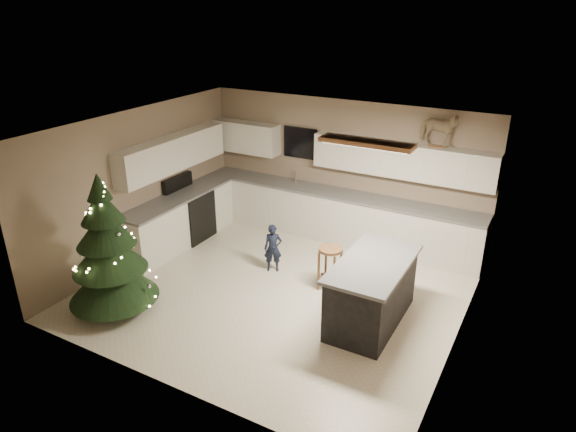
{
  "coord_description": "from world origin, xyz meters",
  "views": [
    {
      "loc": [
        3.53,
        -6.06,
        4.29
      ],
      "look_at": [
        0.0,
        0.35,
        1.15
      ],
      "focal_mm": 32.0,
      "sensor_mm": 36.0,
      "label": 1
    }
  ],
  "objects_px": {
    "rocking_horse": "(438,129)",
    "toddler": "(273,248)",
    "island": "(372,292)",
    "bar_stool": "(330,258)",
    "christmas_tree": "(109,256)"
  },
  "relations": [
    {
      "from": "island",
      "to": "toddler",
      "type": "xyz_separation_m",
      "value": [
        -1.96,
        0.61,
        -0.07
      ]
    },
    {
      "from": "island",
      "to": "toddler",
      "type": "bearing_deg",
      "value": 162.74
    },
    {
      "from": "island",
      "to": "rocking_horse",
      "type": "xyz_separation_m",
      "value": [
        0.13,
        2.4,
        1.82
      ]
    },
    {
      "from": "christmas_tree",
      "to": "rocking_horse",
      "type": "bearing_deg",
      "value": 47.81
    },
    {
      "from": "rocking_horse",
      "to": "toddler",
      "type": "bearing_deg",
      "value": 134.34
    },
    {
      "from": "toddler",
      "to": "rocking_horse",
      "type": "distance_m",
      "value": 3.34
    },
    {
      "from": "toddler",
      "to": "rocking_horse",
      "type": "height_order",
      "value": "rocking_horse"
    },
    {
      "from": "island",
      "to": "christmas_tree",
      "type": "relative_size",
      "value": 0.8
    },
    {
      "from": "island",
      "to": "christmas_tree",
      "type": "bearing_deg",
      "value": -155.97
    },
    {
      "from": "bar_stool",
      "to": "christmas_tree",
      "type": "xyz_separation_m",
      "value": [
        -2.54,
        -2.06,
        0.34
      ]
    },
    {
      "from": "christmas_tree",
      "to": "island",
      "type": "bearing_deg",
      "value": 24.03
    },
    {
      "from": "christmas_tree",
      "to": "toddler",
      "type": "xyz_separation_m",
      "value": [
        1.46,
        2.14,
        -0.46
      ]
    },
    {
      "from": "toddler",
      "to": "rocking_horse",
      "type": "relative_size",
      "value": 1.21
    },
    {
      "from": "bar_stool",
      "to": "christmas_tree",
      "type": "bearing_deg",
      "value": -141.03
    },
    {
      "from": "bar_stool",
      "to": "island",
      "type": "bearing_deg",
      "value": -31.01
    }
  ]
}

